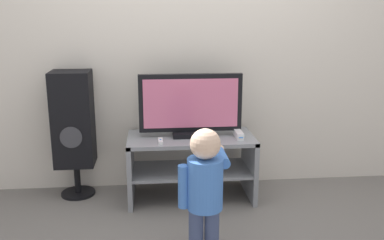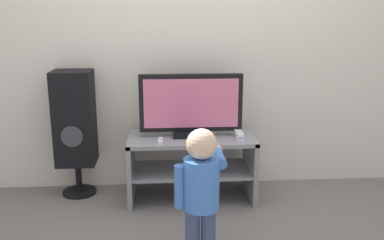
{
  "view_description": "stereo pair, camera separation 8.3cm",
  "coord_description": "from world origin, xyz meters",
  "px_view_note": "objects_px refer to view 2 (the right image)",
  "views": [
    {
      "loc": [
        -0.29,
        -2.99,
        1.48
      ],
      "look_at": [
        0.0,
        0.15,
        0.68
      ],
      "focal_mm": 40.0,
      "sensor_mm": 36.0,
      "label": 1
    },
    {
      "loc": [
        -0.21,
        -2.99,
        1.48
      ],
      "look_at": [
        0.0,
        0.15,
        0.68
      ],
      "focal_mm": 40.0,
      "sensor_mm": 36.0,
      "label": 2
    }
  ],
  "objects_px": {
    "speaker_tower": "(75,120)",
    "remote_primary": "(160,141)",
    "child": "(201,184)",
    "television": "(191,106)",
    "game_console": "(239,134)"
  },
  "relations": [
    {
      "from": "speaker_tower",
      "to": "remote_primary",
      "type": "bearing_deg",
      "value": -22.12
    },
    {
      "from": "child",
      "to": "television",
      "type": "bearing_deg",
      "value": 89.88
    },
    {
      "from": "remote_primary",
      "to": "speaker_tower",
      "type": "bearing_deg",
      "value": 157.88
    },
    {
      "from": "remote_primary",
      "to": "child",
      "type": "bearing_deg",
      "value": -72.5
    },
    {
      "from": "television",
      "to": "remote_primary",
      "type": "height_order",
      "value": "television"
    },
    {
      "from": "television",
      "to": "speaker_tower",
      "type": "xyz_separation_m",
      "value": [
        -0.93,
        0.12,
        -0.13
      ]
    },
    {
      "from": "game_console",
      "to": "speaker_tower",
      "type": "distance_m",
      "value": 1.32
    },
    {
      "from": "remote_primary",
      "to": "child",
      "type": "xyz_separation_m",
      "value": [
        0.24,
        -0.76,
        -0.04
      ]
    },
    {
      "from": "game_console",
      "to": "child",
      "type": "distance_m",
      "value": 0.93
    },
    {
      "from": "television",
      "to": "game_console",
      "type": "height_order",
      "value": "television"
    },
    {
      "from": "television",
      "to": "game_console",
      "type": "distance_m",
      "value": 0.44
    },
    {
      "from": "television",
      "to": "game_console",
      "type": "xyz_separation_m",
      "value": [
        0.37,
        -0.08,
        -0.22
      ]
    },
    {
      "from": "game_console",
      "to": "remote_primary",
      "type": "height_order",
      "value": "game_console"
    },
    {
      "from": "game_console",
      "to": "speaker_tower",
      "type": "height_order",
      "value": "speaker_tower"
    },
    {
      "from": "game_console",
      "to": "speaker_tower",
      "type": "bearing_deg",
      "value": 171.46
    }
  ]
}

